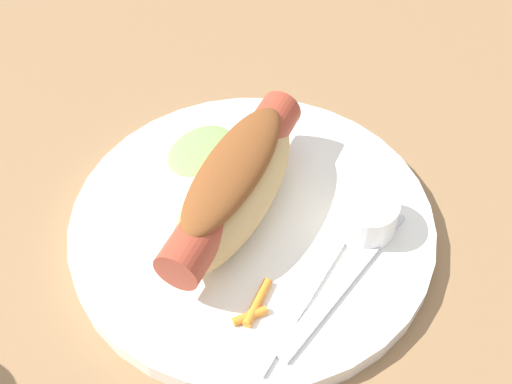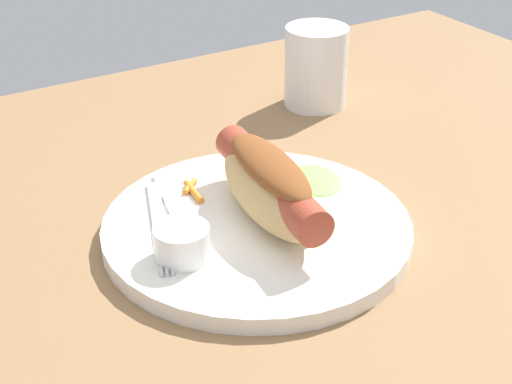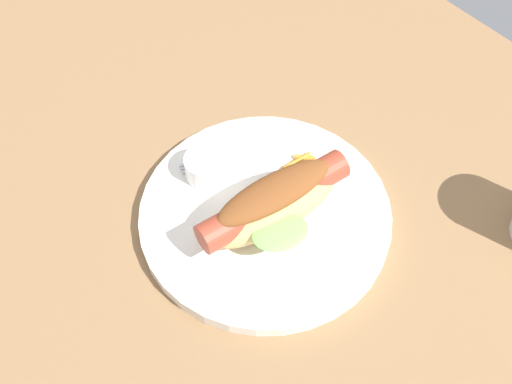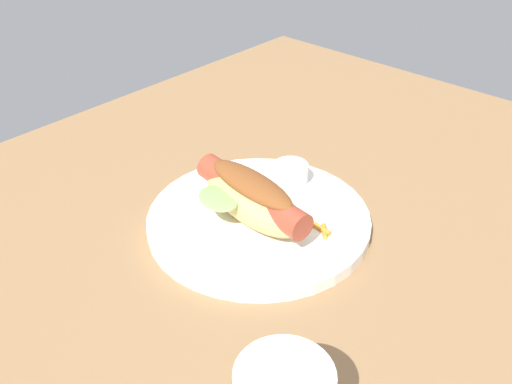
{
  "view_description": "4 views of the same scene",
  "coord_description": "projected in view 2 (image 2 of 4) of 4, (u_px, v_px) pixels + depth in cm",
  "views": [
    {
      "loc": [
        -11.3,
        30.85,
        42.03
      ],
      "look_at": [
        -1.38,
        -0.96,
        3.67
      ],
      "focal_mm": 47.18,
      "sensor_mm": 36.0,
      "label": 1
    },
    {
      "loc": [
        -32.63,
        -51.51,
        39.17
      ],
      "look_at": [
        -2.03,
        -0.99,
        5.33
      ],
      "focal_mm": 54.98,
      "sensor_mm": 36.0,
      "label": 2
    },
    {
      "loc": [
        28.83,
        -27.51,
        63.8
      ],
      "look_at": [
        -2.56,
        -0.3,
        4.42
      ],
      "focal_mm": 47.03,
      "sensor_mm": 36.0,
      "label": 3
    },
    {
      "loc": [
        42.3,
        39.04,
        44.1
      ],
      "look_at": [
        0.24,
        0.98,
        6.28
      ],
      "focal_mm": 40.29,
      "sensor_mm": 36.0,
      "label": 4
    }
  ],
  "objects": [
    {
      "name": "plate",
      "position": [
        255.0,
        227.0,
        0.72
      ],
      "size": [
        28.13,
        28.13,
        1.6
      ],
      "primitive_type": "cylinder",
      "color": "white",
      "rests_on": "ground_plane"
    },
    {
      "name": "sauce_ramekin",
      "position": [
        182.0,
        243.0,
        0.65
      ],
      "size": [
        4.74,
        4.74,
        2.95
      ],
      "primitive_type": "cylinder",
      "color": "white",
      "rests_on": "plate"
    },
    {
      "name": "carrot_garnish",
      "position": [
        192.0,
        190.0,
        0.75
      ],
      "size": [
        2.27,
        4.13,
        0.66
      ],
      "color": "orange",
      "rests_on": "plate"
    },
    {
      "name": "ground_plane",
      "position": [
        269.0,
        240.0,
        0.73
      ],
      "size": [
        120.0,
        90.0,
        1.8
      ],
      "primitive_type": "cube",
      "color": "olive"
    },
    {
      "name": "hot_dog",
      "position": [
        274.0,
        183.0,
        0.7
      ],
      "size": [
        9.9,
        18.13,
        6.33
      ],
      "rotation": [
        0.0,
        0.0,
        4.59
      ],
      "color": "tan",
      "rests_on": "plate"
    },
    {
      "name": "drinking_cup",
      "position": [
        316.0,
        67.0,
        0.96
      ],
      "size": [
        7.67,
        7.67,
        9.86
      ],
      "primitive_type": "cylinder",
      "color": "white",
      "rests_on": "ground_plane"
    },
    {
      "name": "fork",
      "position": [
        159.0,
        223.0,
        0.7
      ],
      "size": [
        6.46,
        14.82,
        0.4
      ],
      "rotation": [
        0.0,
        0.0,
        4.36
      ],
      "color": "silver",
      "rests_on": "plate"
    },
    {
      "name": "knife",
      "position": [
        178.0,
        214.0,
        0.72
      ],
      "size": [
        4.88,
        15.83,
        0.36
      ],
      "primitive_type": "cube",
      "rotation": [
        0.0,
        0.0,
        4.49
      ],
      "color": "silver",
      "rests_on": "plate"
    }
  ]
}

